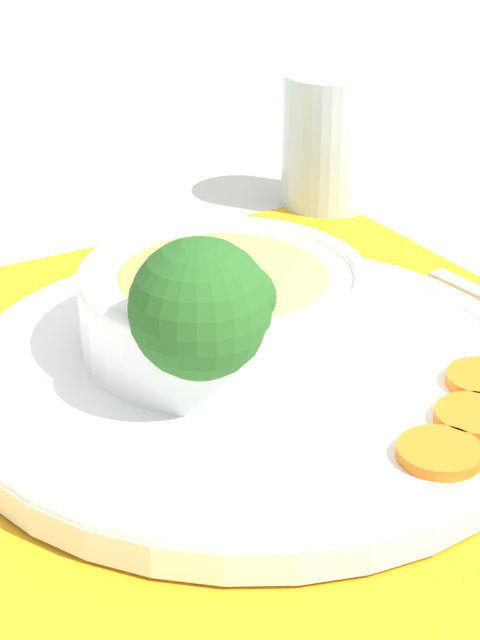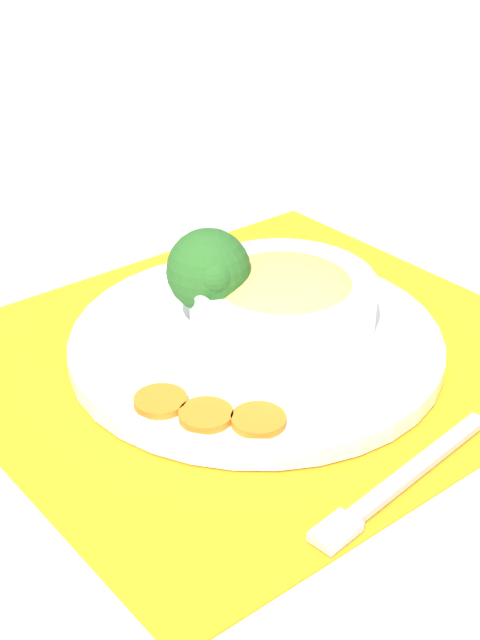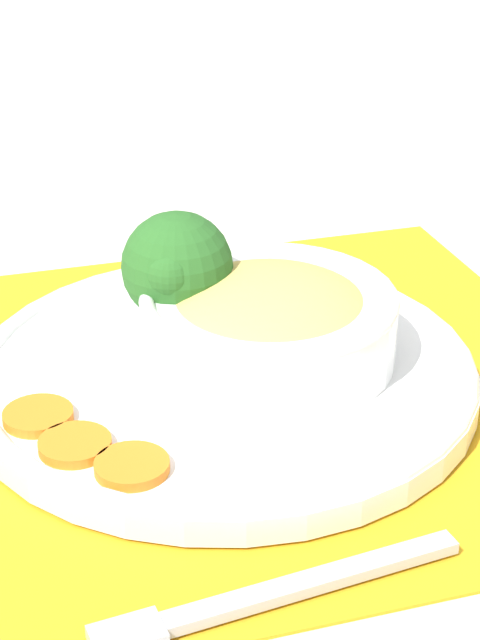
% 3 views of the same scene
% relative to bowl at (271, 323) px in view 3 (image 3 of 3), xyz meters
% --- Properties ---
extents(ground_plane, '(4.00, 4.00, 0.00)m').
position_rel_bowl_xyz_m(ground_plane, '(0.00, 0.03, -0.05)').
color(ground_plane, beige).
extents(placemat, '(0.42, 0.47, 0.00)m').
position_rel_bowl_xyz_m(placemat, '(0.00, 0.03, -0.05)').
color(placemat, orange).
rests_on(placemat, ground_plane).
extents(plate, '(0.31, 0.31, 0.02)m').
position_rel_bowl_xyz_m(plate, '(0.00, 0.03, -0.03)').
color(plate, white).
rests_on(plate, placemat).
extents(bowl, '(0.16, 0.16, 0.05)m').
position_rel_bowl_xyz_m(bowl, '(0.00, 0.00, 0.00)').
color(bowl, white).
rests_on(bowl, plate).
extents(broccoli_floret, '(0.07, 0.07, 0.09)m').
position_rel_bowl_xyz_m(broccoli_floret, '(0.04, 0.05, 0.02)').
color(broccoli_floret, '#759E51').
rests_on(broccoli_floret, plate).
extents(carrot_slice_near, '(0.04, 0.04, 0.01)m').
position_rel_bowl_xyz_m(carrot_slice_near, '(-0.03, 0.15, -0.02)').
color(carrot_slice_near, orange).
rests_on(carrot_slice_near, plate).
extents(carrot_slice_middle, '(0.04, 0.04, 0.01)m').
position_rel_bowl_xyz_m(carrot_slice_middle, '(-0.06, 0.13, -0.02)').
color(carrot_slice_middle, orange).
rests_on(carrot_slice_middle, plate).
extents(carrot_slice_far, '(0.04, 0.04, 0.01)m').
position_rel_bowl_xyz_m(carrot_slice_far, '(-0.09, 0.10, -0.02)').
color(carrot_slice_far, orange).
rests_on(carrot_slice_far, plate).
extents(fork, '(0.04, 0.18, 0.01)m').
position_rel_bowl_xyz_m(fork, '(-0.19, 0.07, -0.04)').
color(fork, '#B7B7BC').
rests_on(fork, placemat).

